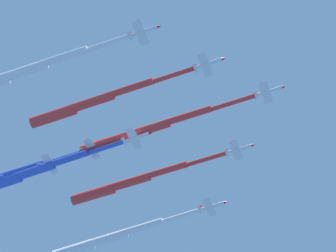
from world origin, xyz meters
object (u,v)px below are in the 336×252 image
object	(u,v)px
jet_port_inner	(129,183)
jet_starboard_mid	(24,72)
jet_lead	(145,131)
jet_port_mid	(107,239)
jet_starboard_inner	(91,103)
jet_port_outer	(35,171)

from	to	relation	value
jet_port_inner	jet_starboard_mid	bearing A→B (deg)	90.31
jet_port_inner	jet_lead	bearing A→B (deg)	142.90
jet_port_mid	jet_starboard_mid	world-z (taller)	jet_starboard_mid
jet_lead	jet_starboard_mid	bearing A→B (deg)	68.01
jet_port_mid	jet_port_inner	bearing A→B (deg)	147.24
jet_starboard_inner	jet_port_mid	bearing A→B (deg)	-56.56
jet_lead	jet_port_inner	world-z (taller)	jet_lead
jet_port_inner	jet_port_outer	xyz separation A→B (m)	(20.43, 22.27, -2.02)
jet_lead	jet_port_inner	distance (m)	19.64
jet_port_mid	jet_port_outer	xyz separation A→B (m)	(2.12, 34.06, 0.93)
jet_lead	jet_starboard_inner	bearing A→B (deg)	71.11
jet_port_inner	jet_port_outer	size ratio (longest dim) A/B	1.06
jet_starboard_mid	jet_port_outer	bearing A→B (deg)	-53.18
jet_starboard_mid	jet_lead	bearing A→B (deg)	-111.99
jet_port_outer	jet_starboard_inner	bearing A→B (deg)	165.17
jet_port_outer	jet_starboard_mid	bearing A→B (deg)	126.82
jet_port_inner	jet_starboard_inner	distance (m)	31.64
jet_starboard_mid	jet_port_outer	xyz separation A→B (m)	(20.70, -27.65, 0.56)
jet_port_mid	jet_port_outer	distance (m)	34.13
jet_port_outer	jet_port_inner	bearing A→B (deg)	-132.53
jet_starboard_inner	jet_port_outer	size ratio (longest dim) A/B	1.06
jet_starboard_mid	jet_starboard_inner	bearing A→B (deg)	-114.75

